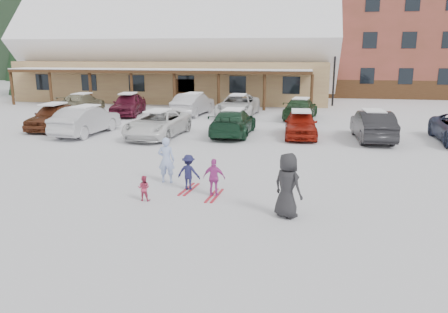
% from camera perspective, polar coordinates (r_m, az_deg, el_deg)
% --- Properties ---
extents(ground, '(160.00, 160.00, 0.00)m').
position_cam_1_polar(ground, '(14.18, -1.90, -4.82)').
color(ground, white).
rests_on(ground, ground).
extents(day_lodge, '(29.12, 12.50, 10.38)m').
position_cam_1_polar(day_lodge, '(42.78, -6.21, 12.77)').
color(day_lodge, tan).
rests_on(day_lodge, ground).
extents(alpine_hotel, '(31.48, 14.01, 21.48)m').
position_cam_1_polar(alpine_hotel, '(52.60, 23.60, 17.01)').
color(alpine_hotel, brown).
rests_on(alpine_hotel, ground).
extents(lamp_post, '(0.50, 0.25, 6.53)m').
position_cam_1_polar(lamp_post, '(37.95, 14.27, 11.94)').
color(lamp_post, black).
rests_on(lamp_post, ground).
extents(conifer_0, '(4.40, 4.40, 10.20)m').
position_cam_1_polar(conifer_0, '(51.90, -24.50, 13.72)').
color(conifer_0, black).
rests_on(conifer_0, ground).
extents(conifer_2, '(5.28, 5.28, 12.24)m').
position_cam_1_polar(conifer_2, '(64.21, -21.52, 14.75)').
color(conifer_2, black).
rests_on(conifer_2, ground).
extents(conifer_3, '(3.96, 3.96, 9.18)m').
position_cam_1_polar(conifer_3, '(57.26, 13.55, 13.84)').
color(conifer_3, black).
rests_on(conifer_3, ground).
extents(adult_skier, '(0.61, 0.42, 1.60)m').
position_cam_1_polar(adult_skier, '(15.26, -7.54, -0.46)').
color(adult_skier, '#A4B9EE').
rests_on(adult_skier, ground).
extents(toddler_red, '(0.39, 0.30, 0.80)m').
position_cam_1_polar(toddler_red, '(13.60, -10.43, -4.08)').
color(toddler_red, '#BD395B').
rests_on(toddler_red, ground).
extents(child_navy, '(0.82, 0.53, 1.19)m').
position_cam_1_polar(child_navy, '(14.41, -4.64, -2.08)').
color(child_navy, '#1C1D46').
rests_on(child_navy, ground).
extents(skis_child_navy, '(0.36, 1.41, 0.03)m').
position_cam_1_polar(skis_child_navy, '(14.58, -4.60, -4.27)').
color(skis_child_navy, red).
rests_on(skis_child_navy, ground).
extents(child_magenta, '(0.73, 0.35, 1.21)m').
position_cam_1_polar(child_magenta, '(13.73, -1.29, -2.78)').
color(child_magenta, '#C13FA2').
rests_on(child_magenta, ground).
extents(skis_child_magenta, '(0.32, 1.41, 0.03)m').
position_cam_1_polar(skis_child_magenta, '(13.91, -1.27, -5.12)').
color(skis_child_magenta, red).
rests_on(skis_child_magenta, ground).
extents(bystander_dark, '(1.05, 1.00, 1.81)m').
position_cam_1_polar(bystander_dark, '(12.07, 8.28, -3.75)').
color(bystander_dark, '#242426').
rests_on(bystander_dark, ground).
extents(parked_car_0, '(1.87, 4.44, 1.50)m').
position_cam_1_polar(parked_car_0, '(27.62, -21.32, 4.89)').
color(parked_car_0, '#5E2C18').
rests_on(parked_car_0, ground).
extents(parked_car_1, '(2.15, 4.90, 1.57)m').
position_cam_1_polar(parked_car_1, '(25.23, -17.56, 4.52)').
color(parked_car_1, '#B4B4B9').
rests_on(parked_car_1, ground).
extents(parked_car_2, '(2.73, 5.26, 1.42)m').
position_cam_1_polar(parked_car_2, '(23.67, -8.63, 4.26)').
color(parked_car_2, white).
rests_on(parked_car_2, ground).
extents(parked_car_3, '(2.15, 4.95, 1.42)m').
position_cam_1_polar(parked_car_3, '(23.87, 1.22, 4.49)').
color(parked_car_3, '#173A25').
rests_on(parked_car_3, ground).
extents(parked_car_4, '(1.79, 4.20, 1.41)m').
position_cam_1_polar(parked_car_4, '(23.68, 9.99, 4.21)').
color(parked_car_4, '#9F1D10').
rests_on(parked_car_4, ground).
extents(parked_car_5, '(1.80, 4.73, 1.54)m').
position_cam_1_polar(parked_car_5, '(23.74, 18.84, 3.86)').
color(parked_car_5, black).
rests_on(parked_car_5, ground).
extents(parked_car_7, '(2.01, 4.79, 1.38)m').
position_cam_1_polar(parked_car_7, '(35.04, -18.01, 6.71)').
color(parked_car_7, gray).
rests_on(parked_car_7, ground).
extents(parked_car_8, '(2.42, 4.81, 1.57)m').
position_cam_1_polar(parked_car_8, '(32.20, -12.41, 6.67)').
color(parked_car_8, maroon).
rests_on(parked_car_8, ground).
extents(parked_car_9, '(2.27, 4.94, 1.57)m').
position_cam_1_polar(parked_car_9, '(31.66, -4.05, 6.84)').
color(parked_car_9, silver).
rests_on(parked_car_9, ground).
extents(parked_car_10, '(2.70, 5.59, 1.53)m').
position_cam_1_polar(parked_car_10, '(30.93, 1.84, 6.67)').
color(parked_car_10, silver).
rests_on(parked_car_10, ground).
extents(parked_car_11, '(2.53, 5.00, 1.39)m').
position_cam_1_polar(parked_car_11, '(30.17, 9.96, 6.17)').
color(parked_car_11, '#1F3F22').
rests_on(parked_car_11, ground).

